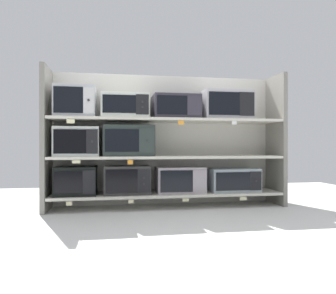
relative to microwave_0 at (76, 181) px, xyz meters
name	(u,v)px	position (x,y,z in m)	size (l,w,h in m)	color
ground	(188,230)	(1.01, -1.00, -0.33)	(6.59, 6.00, 0.02)	silver
back_panel	(165,140)	(1.01, 0.25, 0.45)	(2.79, 0.04, 1.54)	beige
upright_left	(46,139)	(-0.31, 0.00, 0.45)	(0.05, 0.45, 1.54)	gray
upright_right	(276,140)	(2.34, 0.00, 0.45)	(0.05, 0.45, 1.54)	gray
shelf_0	(168,194)	(1.01, 0.00, -0.17)	(2.59, 0.45, 0.03)	beige
microwave_0	(76,181)	(0.00, 0.00, 0.00)	(0.44, 0.36, 0.31)	black
microwave_1	(127,180)	(0.55, 0.00, 0.00)	(0.50, 0.36, 0.31)	#2F2F2E
microwave_2	(180,180)	(1.15, 0.00, -0.01)	(0.55, 0.34, 0.29)	#A59BA2
microwave_3	(233,180)	(1.79, 0.00, -0.02)	(0.57, 0.35, 0.27)	#97A7AF
price_tag_0	(69,204)	(-0.04, -0.22, -0.21)	(0.06, 0.00, 0.04)	beige
price_tag_1	(131,202)	(0.58, -0.22, -0.21)	(0.05, 0.00, 0.03)	beige
price_tag_2	(186,200)	(1.17, -0.22, -0.21)	(0.07, 0.00, 0.03)	beige
price_tag_3	(243,199)	(1.83, -0.22, -0.21)	(0.08, 0.00, 0.04)	beige
shelf_1	(168,157)	(1.01, 0.00, 0.25)	(2.59, 0.45, 0.03)	beige
microwave_4	(78,142)	(0.02, 0.00, 0.42)	(0.47, 0.42, 0.32)	#B9BFB8
microwave_5	(129,141)	(0.57, 0.00, 0.44)	(0.56, 0.40, 0.34)	#29332F
price_tag_4	(76,162)	(0.03, -0.22, 0.22)	(0.08, 0.00, 0.03)	beige
price_tag_5	(130,162)	(0.58, -0.22, 0.21)	(0.06, 0.00, 0.05)	orange
shelf_2	(168,120)	(1.01, 0.00, 0.67)	(2.59, 0.45, 0.03)	beige
microwave_6	(76,102)	(0.00, 0.00, 0.85)	(0.43, 0.40, 0.33)	#BABDC3
microwave_7	(125,106)	(0.53, 0.00, 0.82)	(0.51, 0.43, 0.27)	silver
microwave_8	(176,107)	(1.10, 0.00, 0.82)	(0.52, 0.41, 0.27)	#312E39
microwave_9	(226,106)	(1.71, 0.00, 0.85)	(0.57, 0.36, 0.33)	#B7B5BA
price_tag_6	(71,121)	(-0.03, -0.22, 0.63)	(0.08, 0.00, 0.04)	beige
price_tag_7	(181,123)	(1.12, -0.22, 0.63)	(0.06, 0.00, 0.04)	orange
price_tag_8	(234,123)	(1.72, -0.22, 0.63)	(0.06, 0.00, 0.04)	white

